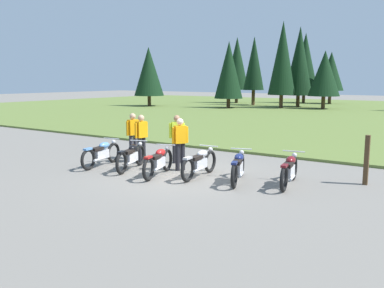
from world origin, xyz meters
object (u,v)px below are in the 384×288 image
motorcycle_black (131,156)px  motorcycle_red (159,161)px  motorcycle_maroon (289,170)px  rider_checking_bike (180,141)px  motorcycle_silver (200,163)px  rider_in_hivis_vest (177,136)px  motorcycle_navy (238,167)px  rider_with_back_turned (141,136)px  motorcycle_sky_blue (102,153)px  trail_marker_post (367,160)px  rider_near_row_end (133,133)px

motorcycle_black → motorcycle_red: bearing=-8.1°
motorcycle_maroon → rider_checking_bike: bearing=-177.9°
motorcycle_silver → rider_checking_bike: bearing=158.0°
motorcycle_maroon → rider_in_hivis_vest: (-4.37, 0.77, 0.51)m
motorcycle_navy → rider_checking_bike: rider_checking_bike is taller
motorcycle_black → rider_with_back_turned: rider_with_back_turned is taller
motorcycle_sky_blue → motorcycle_black: bearing=7.7°
motorcycle_sky_blue → motorcycle_navy: same height
motorcycle_black → motorcycle_maroon: 5.04m
motorcycle_silver → motorcycle_maroon: same height
trail_marker_post → motorcycle_maroon: bearing=-143.0°
motorcycle_silver → trail_marker_post: size_ratio=1.52×
rider_with_back_turned → rider_checking_bike: bearing=-9.0°
motorcycle_navy → rider_with_back_turned: size_ratio=1.20×
motorcycle_black → motorcycle_red: 1.27m
motorcycle_black → motorcycle_navy: same height
motorcycle_maroon → rider_with_back_turned: rider_with_back_turned is taller
motorcycle_navy → rider_near_row_end: bearing=169.0°
rider_with_back_turned → trail_marker_post: bearing=8.9°
motorcycle_red → rider_checking_bike: rider_checking_bike is taller
motorcycle_red → rider_near_row_end: size_ratio=1.23×
motorcycle_black → rider_with_back_turned: bearing=115.1°
motorcycle_navy → rider_near_row_end: (-4.81, 0.93, 0.51)m
rider_near_row_end → motorcycle_black: bearing=-49.7°
motorcycle_silver → motorcycle_navy: bearing=4.6°
rider_in_hivis_vest → trail_marker_post: bearing=4.9°
rider_checking_bike → trail_marker_post: rider_checking_bike is taller
motorcycle_navy → rider_near_row_end: 4.92m
motorcycle_silver → trail_marker_post: 4.66m
rider_with_back_turned → rider_in_hivis_vest: 1.25m
motorcycle_red → trail_marker_post: (5.41, 2.37, 0.25)m
motorcycle_sky_blue → rider_with_back_turned: size_ratio=1.25×
rider_with_back_turned → trail_marker_post: size_ratio=1.21×
rider_checking_bike → motorcycle_navy: bearing=-7.8°
motorcycle_sky_blue → motorcycle_black: size_ratio=1.03×
rider_checking_bike → rider_near_row_end: bearing=166.3°
rider_with_back_turned → rider_checking_bike: (1.88, -0.30, 0.00)m
rider_near_row_end → rider_checking_bike: bearing=-13.7°
rider_with_back_turned → rider_in_hivis_vest: bearing=28.7°
motorcycle_maroon → rider_with_back_turned: (-5.46, 0.17, 0.51)m
motorcycle_navy → motorcycle_maroon: size_ratio=0.97×
rider_checking_bike → trail_marker_post: (5.29, 1.42, -0.26)m
motorcycle_red → trail_marker_post: trail_marker_post is taller
motorcycle_sky_blue → trail_marker_post: size_ratio=1.51×
motorcycle_sky_blue → motorcycle_silver: (3.57, 0.53, 0.00)m
rider_near_row_end → rider_in_hivis_vest: size_ratio=1.00×
motorcycle_navy → trail_marker_post: size_ratio=1.46×
motorcycle_sky_blue → rider_near_row_end: bearing=90.0°
rider_with_back_turned → rider_near_row_end: (-0.69, 0.33, 0.00)m
rider_in_hivis_vest → rider_near_row_end: bearing=-171.3°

